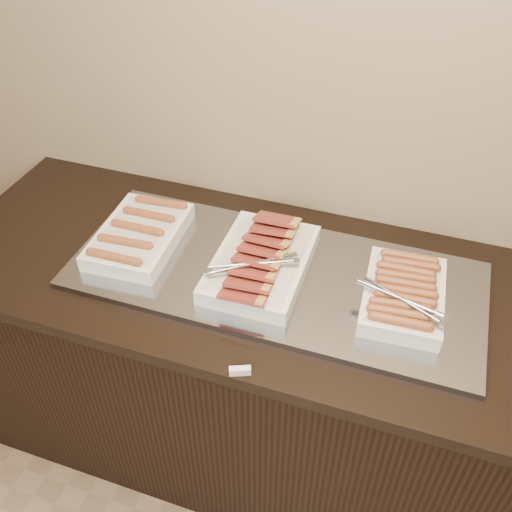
{
  "coord_description": "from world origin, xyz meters",
  "views": [
    {
      "loc": [
        0.36,
        0.95,
        2.05
      ],
      "look_at": [
        -0.04,
        2.13,
        0.97
      ],
      "focal_mm": 40.0,
      "sensor_mm": 36.0,
      "label": 1
    }
  ],
  "objects": [
    {
      "name": "counter",
      "position": [
        0.0,
        2.13,
        0.45
      ],
      "size": [
        2.06,
        0.76,
        0.9
      ],
      "color": "black",
      "rests_on": "ground"
    },
    {
      "name": "warming_tray",
      "position": [
        0.01,
        2.13,
        0.91
      ],
      "size": [
        1.2,
        0.5,
        0.02
      ],
      "primitive_type": "cube",
      "color": "gray",
      "rests_on": "counter"
    },
    {
      "name": "dish_left",
      "position": [
        -0.43,
        2.13,
        0.95
      ],
      "size": [
        0.25,
        0.36,
        0.07
      ],
      "rotation": [
        0.0,
        0.0,
        0.05
      ],
      "color": "silver",
      "rests_on": "warming_tray"
    },
    {
      "name": "dish_center",
      "position": [
        -0.03,
        2.13,
        0.95
      ],
      "size": [
        0.27,
        0.42,
        0.09
      ],
      "rotation": [
        0.0,
        0.0,
        0.01
      ],
      "color": "silver",
      "rests_on": "warming_tray"
    },
    {
      "name": "dish_right",
      "position": [
        0.38,
        2.13,
        0.95
      ],
      "size": [
        0.27,
        0.33,
        0.08
      ],
      "rotation": [
        0.0,
        0.0,
        0.05
      ],
      "color": "silver",
      "rests_on": "warming_tray"
    },
    {
      "name": "label_holder",
      "position": [
        0.04,
        1.77,
        0.91
      ],
      "size": [
        0.06,
        0.04,
        0.02
      ],
      "primitive_type": "cube",
      "rotation": [
        0.0,
        0.0,
        0.4
      ],
      "color": "silver",
      "rests_on": "counter"
    }
  ]
}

